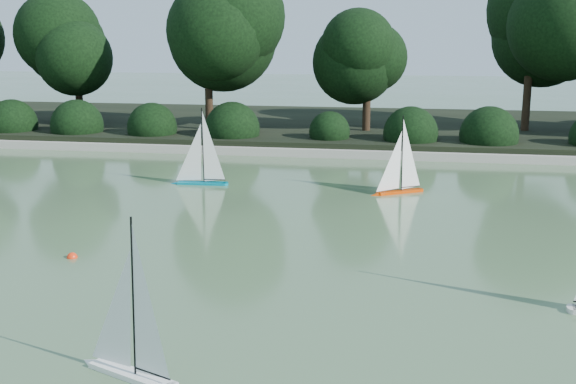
{
  "coord_description": "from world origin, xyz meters",
  "views": [
    {
      "loc": [
        2.2,
        -7.02,
        2.8
      ],
      "look_at": [
        0.59,
        2.19,
        0.7
      ],
      "focal_mm": 45.0,
      "sensor_mm": 36.0,
      "label": 1
    }
  ],
  "objects_px": {
    "sailboat_teal": "(197,172)",
    "race_buoy": "(72,258)",
    "sailboat_white_a": "(123,349)",
    "sailboat_orange": "(396,181)"
  },
  "relations": [
    {
      "from": "sailboat_white_a",
      "to": "sailboat_orange",
      "type": "distance_m",
      "value": 7.57
    },
    {
      "from": "sailboat_white_a",
      "to": "sailboat_orange",
      "type": "bearing_deg",
      "value": 74.52
    },
    {
      "from": "sailboat_teal",
      "to": "sailboat_white_a",
      "type": "bearing_deg",
      "value": -77.58
    },
    {
      "from": "sailboat_teal",
      "to": "race_buoy",
      "type": "height_order",
      "value": "sailboat_teal"
    },
    {
      "from": "race_buoy",
      "to": "sailboat_orange",
      "type": "bearing_deg",
      "value": 48.5
    },
    {
      "from": "sailboat_orange",
      "to": "sailboat_teal",
      "type": "relative_size",
      "value": 0.95
    },
    {
      "from": "sailboat_white_a",
      "to": "race_buoy",
      "type": "bearing_deg",
      "value": 123.28
    },
    {
      "from": "sailboat_white_a",
      "to": "sailboat_teal",
      "type": "height_order",
      "value": "sailboat_teal"
    },
    {
      "from": "sailboat_white_a",
      "to": "race_buoy",
      "type": "relative_size",
      "value": 10.74
    },
    {
      "from": "race_buoy",
      "to": "sailboat_teal",
      "type": "bearing_deg",
      "value": 86.83
    }
  ]
}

